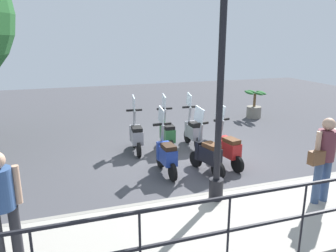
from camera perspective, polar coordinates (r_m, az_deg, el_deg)
name	(u,v)px	position (r m, az deg, el deg)	size (l,w,h in m)	color
ground_plane	(189,160)	(8.58, 3.61, -5.87)	(28.00, 28.00, 0.00)	#424247
promenade_walkway	(257,219)	(6.03, 15.18, -15.37)	(2.20, 20.00, 0.15)	#A39E93
fence_railing	(304,205)	(4.92, 22.64, -12.60)	(0.04, 16.03, 1.07)	black
lamp_post_near	(220,101)	(5.75, 9.00, 4.28)	(0.26, 0.90, 4.21)	black
pedestrian_with_bag	(324,154)	(6.45, 25.56, -4.47)	(0.35, 0.64, 1.59)	#384C70
pedestrian_distant	(2,201)	(4.76, -26.97, -11.58)	(0.38, 0.48, 1.59)	#28282D
potted_palm	(254,107)	(13.26, 14.77, 3.28)	(1.06, 0.66, 1.05)	slate
scooter_near_0	(227,148)	(8.09, 10.29, -3.78)	(1.23, 0.47, 1.54)	black
scooter_near_1	(207,153)	(7.66, 6.84, -4.74)	(1.21, 0.52, 1.54)	black
scooter_near_2	(166,154)	(7.55, -0.30, -4.94)	(1.23, 0.44, 1.54)	black
scooter_far_0	(193,131)	(9.40, 4.35, -0.87)	(1.23, 0.44, 1.54)	black
scooter_far_1	(167,133)	(9.14, -0.15, -1.29)	(1.23, 0.44, 1.54)	black
scooter_far_2	(136,135)	(8.99, -5.55, -1.64)	(1.23, 0.44, 1.54)	black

